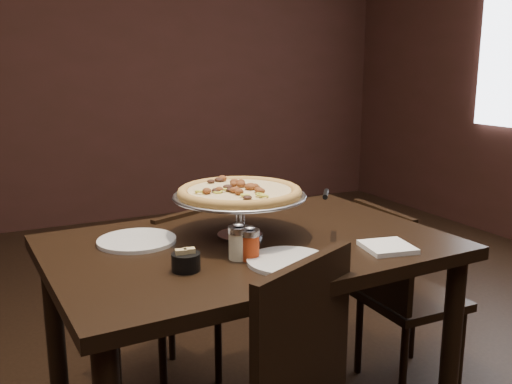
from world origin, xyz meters
name	(u,v)px	position (x,y,z in m)	size (l,w,h in m)	color
room	(282,58)	(0.06, 0.03, 1.40)	(6.04, 7.04, 2.84)	black
dining_table	(249,271)	(-0.02, 0.09, 0.70)	(1.33, 0.92, 0.81)	black
pizza_stand	(240,193)	(-0.02, 0.15, 0.96)	(0.45, 0.45, 0.19)	#B9B9C0
parmesan_shaker	(239,242)	(-0.12, -0.05, 0.86)	(0.07, 0.07, 0.11)	beige
pepper_flake_shaker	(250,244)	(-0.10, -0.08, 0.86)	(0.06, 0.06, 0.11)	maroon
packet_caddy	(186,261)	(-0.30, -0.08, 0.84)	(0.08, 0.08, 0.06)	black
napkin_stack	(387,247)	(0.34, -0.19, 0.82)	(0.15, 0.15, 0.02)	white
plate_left	(137,241)	(-0.36, 0.24, 0.82)	(0.26, 0.26, 0.01)	silver
plate_near	(289,261)	(-0.01, -0.16, 0.82)	(0.25, 0.25, 0.01)	silver
serving_spatula	(326,195)	(0.23, 0.02, 0.96)	(0.15, 0.15, 0.02)	#B9B9C0
chair_far	(176,293)	(-0.11, 0.60, 0.45)	(0.50, 0.50, 0.82)	black
chair_side	(400,290)	(0.76, 0.22, 0.44)	(0.39, 0.39, 0.81)	black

